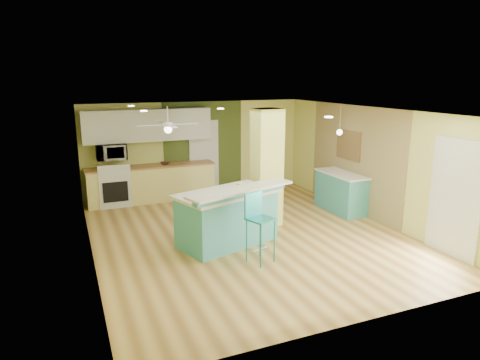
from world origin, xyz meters
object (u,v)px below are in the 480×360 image
Objects in this scene: fruit_bowl at (165,163)px; canister at (240,187)px; bar_stool at (257,216)px; peninsula at (228,216)px; side_counter at (341,192)px.

canister is (0.64, -3.50, 0.14)m from fruit_bowl.
fruit_bowl is at bearing 76.49° from bar_stool.
bar_stool reaches higher than peninsula.
peninsula is 1.91× the size of bar_stool.
canister is (0.05, 0.89, 0.29)m from bar_stool.
bar_stool is 4.43m from fruit_bowl.
bar_stool is at bearing -97.16° from peninsula.
side_counter is at bearing 10.03° from bar_stool.
side_counter is 5.57× the size of fruit_bowl.
peninsula is 13.47× the size of canister.
fruit_bowl reaches higher than side_counter.
peninsula is 0.61m from canister.
canister reaches higher than fruit_bowl.
bar_stool is 4.73× the size of fruit_bowl.
peninsula reaches higher than fruit_bowl.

